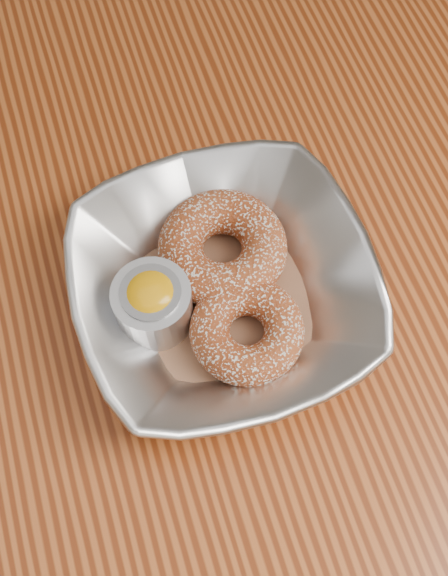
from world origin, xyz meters
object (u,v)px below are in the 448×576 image
object	(u,v)px
serving_bowl	(224,289)
table	(112,316)
ramekin	(153,303)
donut_back	(222,248)
donut_front	(247,330)

from	to	relation	value
serving_bowl	table	bearing A→B (deg)	146.90
table	ramekin	world-z (taller)	ramekin
donut_back	donut_front	distance (m)	0.07
donut_front	table	bearing A→B (deg)	135.57
donut_back	donut_front	size ratio (longest dim) A/B	1.18
serving_bowl	donut_back	size ratio (longest dim) A/B	2.22
serving_bowl	donut_back	xyz separation A→B (m)	(0.01, 0.03, -0.00)
table	donut_back	bearing A→B (deg)	-14.37
serving_bowl	donut_back	world-z (taller)	serving_bowl
table	donut_front	world-z (taller)	donut_front
serving_bowl	donut_front	distance (m)	0.04
serving_bowl	donut_front	xyz separation A→B (m)	(0.01, -0.04, -0.00)
donut_back	ramekin	size ratio (longest dim) A/B	1.73
serving_bowl	ramekin	distance (m)	0.06
donut_back	ramekin	world-z (taller)	ramekin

